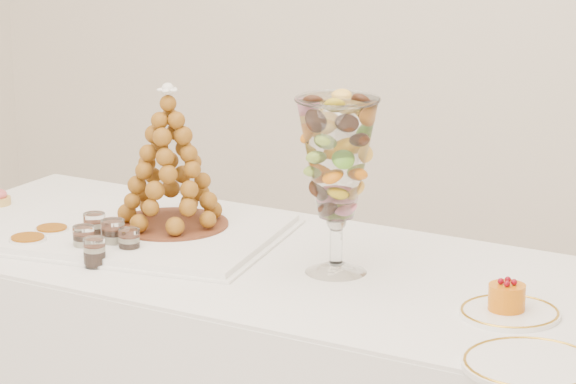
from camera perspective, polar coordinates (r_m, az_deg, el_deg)
The scene contains 13 objects.
lace_tray at distance 3.27m, azimuth -6.24°, elevation -1.71°, with size 0.64×0.48×0.02m, color white.
macaron_vase at distance 2.93m, azimuth 2.06°, elevation 1.31°, with size 0.18×0.18×0.39m.
cake_plate at distance 2.78m, azimuth 9.26°, elevation -5.02°, with size 0.20×0.20×0.01m, color white.
spare_plate at distance 2.53m, azimuth 10.12°, elevation -7.12°, with size 0.25×0.25×0.01m, color white.
verrine_a at distance 3.23m, azimuth -8.09°, elevation -1.49°, with size 0.05×0.05×0.07m, color white.
verrine_b at distance 3.16m, azimuth -7.33°, elevation -1.82°, with size 0.06×0.06×0.07m, color white.
verrine_c at distance 3.12m, azimuth -6.66°, elevation -2.12°, with size 0.05×0.05×0.07m, color white.
verrine_d at distance 3.15m, azimuth -8.54°, elevation -2.01°, with size 0.05×0.05×0.07m, color white.
verrine_e at distance 3.06m, azimuth -8.10°, elevation -2.51°, with size 0.05×0.05×0.07m, color white.
ramekin_back at distance 3.28m, azimuth -9.84°, elevation -1.72°, with size 0.08×0.08×0.03m, color white.
ramekin_front at distance 3.21m, azimuth -10.83°, elevation -2.13°, with size 0.09×0.09×0.03m, color white.
croquembouche at distance 3.24m, azimuth -4.99°, elevation 1.46°, with size 0.28×0.28×0.35m.
mousse_cake at distance 2.78m, azimuth 9.14°, elevation -4.35°, with size 0.08×0.08×0.07m.
Camera 1 is at (1.40, -2.12, 1.67)m, focal length 85.00 mm.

